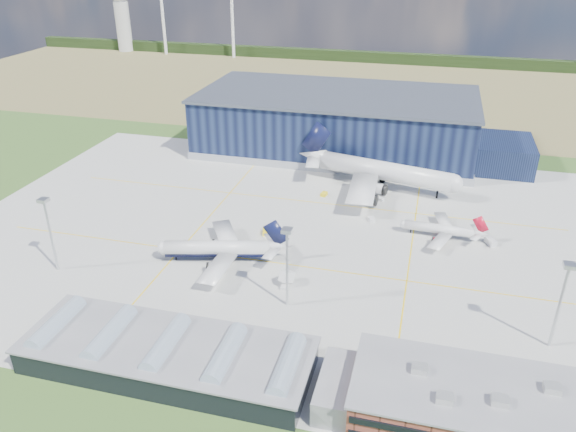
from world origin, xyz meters
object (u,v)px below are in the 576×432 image
object	(u,v)px
airliner_red	(440,224)
gse_cart_b	(380,199)
light_mast_west	(48,223)
gse_cart_a	(372,219)
gse_tug_a	(266,232)
ops_building	(468,405)
hangar	(343,125)
car_b	(309,353)
airliner_navy	(217,241)
airstair	(287,279)
gse_tug_b	(219,260)
gse_tug_c	(324,194)
light_mast_east	(563,292)
airliner_widebody	(385,162)
gse_van_b	(490,242)
car_a	(548,395)
light_mast_center	(287,255)

from	to	relation	value
airliner_red	gse_cart_b	xyz separation A→B (m)	(-21.70, 23.71, -3.96)
light_mast_west	gse_cart_a	world-z (taller)	light_mast_west
gse_tug_a	ops_building	bearing A→B (deg)	-64.11
hangar	car_b	xyz separation A→B (m)	(17.36, -142.80, -10.98)
airliner_navy	airstair	world-z (taller)	airliner_navy
airliner_red	gse_tug_a	bearing A→B (deg)	15.84
gse_tug_b	airstair	bearing A→B (deg)	-2.26
gse_tug_b	car_b	world-z (taller)	car_b
gse_tug_c	gse_cart_b	bearing A→B (deg)	15.17
gse_cart_a	light_mast_east	bearing A→B (deg)	-72.41
ops_building	gse_tug_b	xyz separation A→B (m)	(-70.56, 46.06, -4.18)
airliner_widebody	gse_van_b	size ratio (longest dim) A/B	15.23
light_mast_east	car_b	xyz separation A→B (m)	(-54.83, -18.00, -14.80)
gse_cart_b	car_a	size ratio (longest dim) A/B	0.82
gse_cart_a	gse_van_b	world-z (taller)	gse_van_b
airliner_red	car_b	bearing A→B (deg)	70.71
hangar	light_mast_center	xyz separation A→B (m)	(7.19, -124.80, 3.82)
airliner_navy	car_a	size ratio (longest dim) A/B	10.94
light_mast_east	airliner_navy	bearing A→B (deg)	169.41
hangar	car_a	world-z (taller)	hangar
airliner_navy	gse_cart_b	world-z (taller)	airliner_navy
gse_tug_a	gse_tug_b	distance (m)	22.51
light_mast_west	gse_cart_a	xyz separation A→B (m)	(85.46, 55.12, -14.79)
airliner_navy	airliner_widebody	xyz separation A→B (m)	(42.58, 67.94, 4.32)
gse_cart_a	car_a	xyz separation A→B (m)	(46.88, -73.12, -0.01)
light_mast_center	gse_tug_b	size ratio (longest dim) A/B	8.17
gse_tug_b	light_mast_west	bearing A→B (deg)	-146.82
car_b	car_a	bearing A→B (deg)	-101.66
gse_tug_c	gse_cart_b	distance (m)	20.94
hangar	airliner_navy	xyz separation A→B (m)	(-19.08, -107.74, -5.01)
light_mast_west	gse_tug_a	size ratio (longest dim) A/B	6.14
gse_tug_c	gse_cart_b	xyz separation A→B (m)	(20.91, 1.19, 0.00)
car_b	light_mast_east	bearing A→B (deg)	-83.48
hangar	gse_cart_b	bearing A→B (deg)	-65.67
ops_building	car_a	size ratio (longest dim) A/B	12.42
light_mast_east	airliner_red	world-z (taller)	light_mast_east
light_mast_center	gse_tug_a	distance (m)	43.16
gse_cart_b	light_mast_center	bearing A→B (deg)	-165.06
hangar	gse_tug_a	xyz separation A→B (m)	(-9.79, -87.93, -10.84)
hangar	airliner_red	xyz separation A→B (m)	(45.14, -75.57, -6.99)
hangar	gse_tug_b	distance (m)	110.83
light_mast_east	airstair	distance (m)	69.72
gse_tug_a	gse_cart_b	world-z (taller)	gse_tug_a
light_mast_east	airliner_widebody	world-z (taller)	light_mast_east
light_mast_west	car_b	xyz separation A→B (m)	(80.17, -18.00, -14.80)
car_a	airliner_red	bearing A→B (deg)	20.04
light_mast_east	hangar	bearing A→B (deg)	120.05
gse_van_b	airliner_red	bearing A→B (deg)	147.06
gse_tug_c	gse_cart_a	bearing A→B (deg)	-27.69
gse_tug_a	gse_cart_a	xyz separation A→B (m)	(32.43, 18.24, -0.14)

